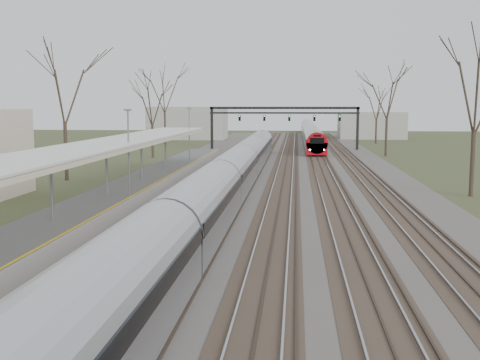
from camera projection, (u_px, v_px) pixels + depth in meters
The scene contains 8 objects.
track_bed at pixel (277, 173), 55.39m from camera, with size 24.00×160.00×0.22m.
platform at pixel (124, 195), 38.90m from camera, with size 3.50×69.00×1.00m, color #9E9B93.
canopy at pixel (100, 147), 34.02m from camera, with size 4.10×50.00×3.11m.
signal_gantry at pixel (284, 115), 84.41m from camera, with size 21.00×0.59×6.08m.
tree_west_far at pixel (64, 84), 49.08m from camera, with size 5.50×5.50×11.33m.
tree_east_far at pixel (476, 90), 40.38m from camera, with size 5.00×5.00×10.30m.
train_near at pixel (233, 173), 43.06m from camera, with size 2.62×75.21×3.05m.
train_far at pixel (310, 132), 108.97m from camera, with size 2.62×75.21×3.05m.
Camera 1 is at (2.01, -0.12, 6.26)m, focal length 45.00 mm.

